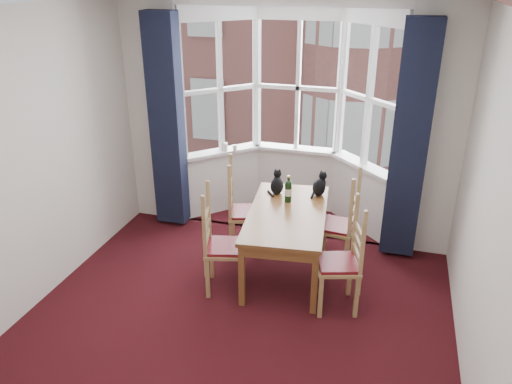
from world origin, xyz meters
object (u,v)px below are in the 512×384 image
at_px(chair_left_near, 216,248).
at_px(candle_short, 235,148).
at_px(chair_left_far, 239,213).
at_px(cat_left, 277,184).
at_px(chair_right_far, 344,228).
at_px(cat_right, 320,186).
at_px(dining_table, 287,219).
at_px(candle_tall, 225,147).
at_px(wine_bottle, 288,190).
at_px(chair_right_near, 347,265).

xyz_separation_m(chair_left_near, candle_short, (-0.39, 1.79, 0.44)).
xyz_separation_m(chair_left_far, cat_left, (0.41, 0.16, 0.35)).
xyz_separation_m(chair_right_far, cat_left, (-0.81, 0.19, 0.35)).
bearing_deg(cat_left, cat_right, 10.60).
distance_m(dining_table, candle_tall, 1.70).
distance_m(chair_left_near, wine_bottle, 1.04).
distance_m(dining_table, cat_right, 0.62).
bearing_deg(cat_right, dining_table, -114.71).
relative_size(chair_right_near, chair_right_far, 1.00).
height_order(cat_left, wine_bottle, wine_bottle).
bearing_deg(chair_right_near, cat_left, 135.07).
bearing_deg(chair_right_near, chair_right_far, 98.63).
distance_m(cat_right, candle_tall, 1.54).
height_order(chair_right_far, candle_tall, candle_tall).
xyz_separation_m(chair_left_far, chair_right_far, (1.22, -0.03, 0.00)).
relative_size(chair_right_far, cat_left, 3.24).
bearing_deg(chair_right_near, chair_left_near, -177.71).
bearing_deg(wine_bottle, candle_tall, 137.65).
bearing_deg(chair_left_far, chair_left_near, -88.28).
xyz_separation_m(chair_right_far, cat_right, (-0.34, 0.28, 0.35)).
relative_size(chair_right_far, wine_bottle, 3.01).
xyz_separation_m(candle_tall, candle_short, (0.12, 0.03, -0.01)).
relative_size(dining_table, chair_right_near, 1.72).
bearing_deg(chair_right_near, candle_tall, 136.78).
xyz_separation_m(dining_table, chair_left_far, (-0.64, 0.29, -0.16)).
bearing_deg(chair_left_near, chair_left_far, 91.72).
bearing_deg(cat_left, chair_left_far, -158.63).
xyz_separation_m(chair_right_near, cat_right, (-0.45, 1.01, 0.35)).
distance_m(chair_left_near, chair_right_near, 1.31).
height_order(chair_right_near, chair_right_far, same).
distance_m(chair_left_far, wine_bottle, 0.70).
height_order(cat_left, candle_tall, cat_left).
distance_m(candle_tall, candle_short, 0.13).
bearing_deg(candle_short, wine_bottle, -46.69).
bearing_deg(chair_right_near, chair_left_far, 150.39).
height_order(chair_right_near, cat_right, cat_right).
bearing_deg(dining_table, cat_right, 65.29).
bearing_deg(candle_tall, cat_right, -27.09).
xyz_separation_m(cat_right, wine_bottle, (-0.30, -0.27, 0.03)).
relative_size(dining_table, cat_right, 5.57).
relative_size(chair_right_far, candle_short, 10.72).
bearing_deg(candle_tall, dining_table, -47.86).
xyz_separation_m(cat_right, candle_short, (-1.25, 0.73, 0.09)).
xyz_separation_m(chair_left_far, candle_short, (-0.36, 0.98, 0.44)).
bearing_deg(chair_left_far, candle_tall, 117.00).
bearing_deg(cat_right, candle_tall, 152.91).
bearing_deg(cat_left, wine_bottle, -47.12).
distance_m(chair_left_far, candle_tall, 1.16).
height_order(chair_left_far, chair_right_far, same).
distance_m(dining_table, candle_short, 1.64).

